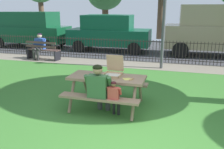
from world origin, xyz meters
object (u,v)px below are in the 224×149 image
Objects in this scene: picnic_table_foreground at (107,83)px; park_bench_left at (43,50)px; parked_car_left at (30,29)px; pizza_slice_on_table at (128,79)px; parked_car_right at (216,29)px; adult_at_table at (99,87)px; child_at_table at (114,95)px; pizza_box_open at (113,70)px; parked_car_center at (109,32)px; person_on_park_bench at (39,45)px.

picnic_table_foreground is 6.26m from park_bench_left.
picnic_table_foreground is 10.28m from parked_car_left.
parked_car_right is at bearing 70.31° from pizza_slice_on_table.
pizza_slice_on_table reaches higher than picnic_table_foreground.
adult_at_table is 1.39× the size of child_at_table.
parked_car_left is (-2.64, 3.02, 0.68)m from park_bench_left.
pizza_box_open is 7.93m from parked_car_right.
pizza_slice_on_table is 0.16× the size of park_bench_left.
parked_car_center is at bearing 104.96° from adult_at_table.
picnic_table_foreground is 2.12× the size of child_at_table.
parked_car_right is (3.25, 7.94, 0.65)m from adult_at_table.
picnic_table_foreground is 0.41× the size of parked_car_center.
adult_at_table is at bearing 175.16° from child_at_table.
parked_car_right is at bearing 66.87° from pizza_box_open.
pizza_box_open is 0.58× the size of child_at_table.
adult_at_table is at bearing -47.06° from person_on_park_bench.
pizza_slice_on_table is at bearing -41.26° from person_on_park_bench.
picnic_table_foreground is 1.11× the size of park_bench_left.
adult_at_table is 0.38m from child_at_table.
parked_car_left reaches higher than pizza_box_open.
pizza_slice_on_table is at bearing -30.51° from pizza_box_open.
child_at_table and park_bench_left have the same top height.
parked_car_right reaches higher than person_on_park_bench.
parked_car_right is (3.22, 7.44, 0.71)m from picnic_table_foreground.
adult_at_table reaches higher than park_bench_left.
adult_at_table is at bearing -143.27° from pizza_slice_on_table.
person_on_park_bench is (-4.95, 4.96, 0.14)m from child_at_table.
parked_car_left is 1.04× the size of parked_car_center.
parked_car_left is at bearing 131.14° from park_bench_left.
park_bench_left is 4.07m from parked_car_left.
park_bench_left is (-4.97, 4.50, -0.36)m from pizza_slice_on_table.
pizza_box_open reaches higher than adult_at_table.
park_bench_left is at bearing -48.86° from parked_car_left.
child_at_table is at bearing -4.84° from adult_at_table.
park_bench_left is 3.84m from parked_car_center.
park_bench_left is at bearing 136.96° from pizza_box_open.
picnic_table_foreground is 6.87× the size of pizza_slice_on_table.
pizza_box_open is 6.25m from park_bench_left.
person_on_park_bench is at bearing -129.43° from parked_car_center.
parked_car_right reaches higher than adult_at_table.
person_on_park_bench is at bearing 173.99° from park_bench_left.
pizza_box_open is at bearing -72.74° from parked_car_center.
parked_car_center is (-2.68, 7.52, 0.23)m from pizza_slice_on_table.
child_at_table is at bearing -72.74° from parked_car_center.
adult_at_table is at bearing -92.92° from picnic_table_foreground.
picnic_table_foreground is at bearing -44.84° from park_bench_left.
parked_car_center is at bearing 50.57° from person_on_park_bench.
child_at_table is (-0.20, -0.45, -0.26)m from pizza_slice_on_table.
picnic_table_foreground is at bearing -73.90° from parked_car_center.
adult_at_table is 0.25× the size of parked_car_right.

